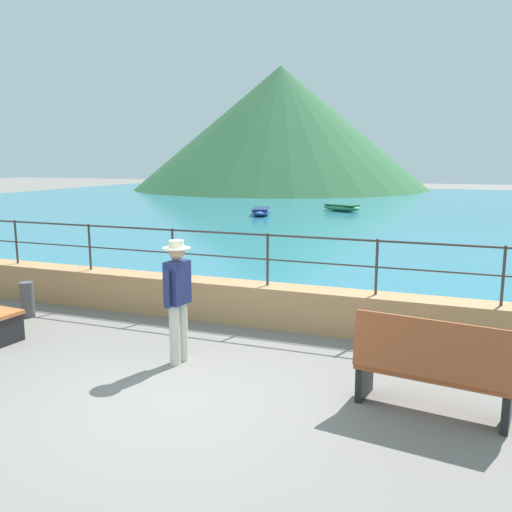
% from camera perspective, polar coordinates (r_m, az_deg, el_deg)
% --- Properties ---
extents(ground_plane, '(120.00, 120.00, 0.00)m').
position_cam_1_polar(ground_plane, '(6.84, -8.27, -14.57)').
color(ground_plane, slate).
extents(promenade_wall, '(20.00, 0.56, 0.70)m').
position_cam_1_polar(promenade_wall, '(9.46, 1.20, -5.13)').
color(promenade_wall, tan).
rests_on(promenade_wall, ground).
extents(railing, '(18.44, 0.04, 0.90)m').
position_cam_1_polar(railing, '(9.25, 1.22, 0.70)').
color(railing, '#383330').
rests_on(railing, promenade_wall).
extents(lake_water, '(64.00, 44.32, 0.06)m').
position_cam_1_polar(lake_water, '(31.51, 15.38, 4.70)').
color(lake_water, teal).
rests_on(lake_water, ground).
extents(hill_main, '(27.19, 27.19, 11.16)m').
position_cam_1_polar(hill_main, '(51.73, 2.59, 13.21)').
color(hill_main, '#33663D').
rests_on(hill_main, ground).
extents(bench_far, '(1.76, 0.79, 1.13)m').
position_cam_1_polar(bench_far, '(6.49, 17.88, -11.00)').
color(bench_far, '#9E4C28').
rests_on(bench_far, ground).
extents(person_walking, '(0.38, 0.57, 1.75)m').
position_cam_1_polar(person_walking, '(7.65, -8.20, -4.09)').
color(person_walking, beige).
rests_on(person_walking, ground).
extents(bollard, '(0.24, 0.24, 0.65)m').
position_cam_1_polar(bollard, '(10.74, -22.83, -4.23)').
color(bollard, '#4C4C51').
rests_on(bollard, ground).
extents(boat_0, '(2.47, 1.74, 0.36)m').
position_cam_1_polar(boat_0, '(29.61, 8.94, 5.05)').
color(boat_0, '#338C59').
rests_on(boat_0, lake_water).
extents(boat_2, '(1.53, 2.46, 0.36)m').
position_cam_1_polar(boat_2, '(27.12, 0.50, 4.70)').
color(boat_2, '#2D4C9E').
rests_on(boat_2, lake_water).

